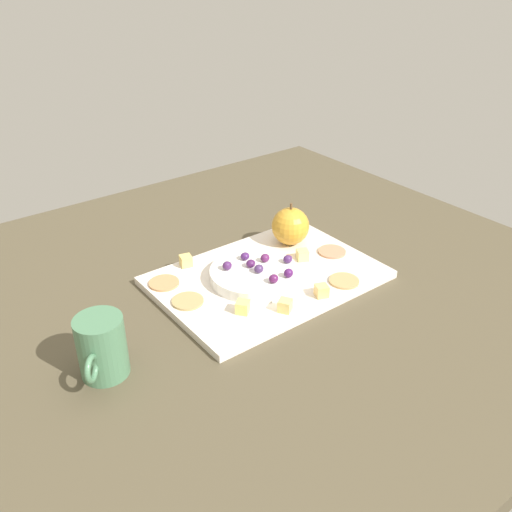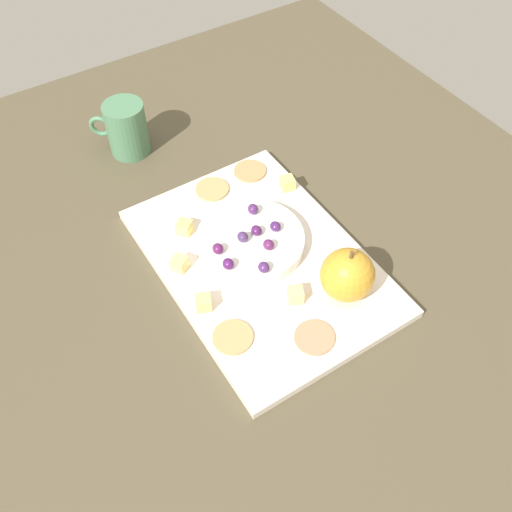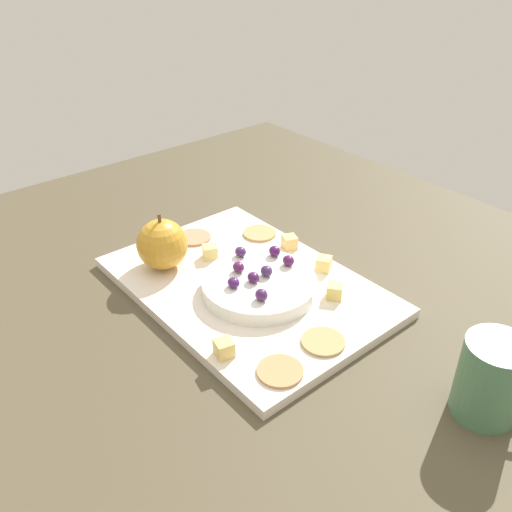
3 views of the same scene
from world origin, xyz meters
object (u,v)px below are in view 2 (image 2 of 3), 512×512
apple_whole (347,275)px  grape_3 (275,226)px  grape_1 (242,236)px  grape_2 (219,251)px  cracker_1 (233,337)px  cracker_2 (250,171)px  platter (261,261)px  cheese_cube_3 (184,227)px  grape_5 (253,209)px  grape_0 (264,267)px  cracker_0 (214,189)px  cup (126,129)px  grape_7 (256,231)px  grape_4 (228,264)px  cheese_cube_1 (287,183)px  grape_6 (270,244)px  cheese_cube_2 (295,295)px  serving_dish (252,243)px  cheese_cube_4 (179,263)px  cheese_cube_0 (203,303)px  cracker_3 (314,337)px

apple_whole → grape_3: apple_whole is taller
grape_1 → grape_2: size_ratio=1.00×
cracker_1 → cracker_2: 31.79cm
platter → cheese_cube_3: (10.46, 6.88, 1.72)cm
grape_3 → grape_5: grape_5 is taller
grape_1 → grape_0: bearing=176.0°
platter → cheese_cube_3: bearing=33.3°
cracker_0 → cup: 19.15cm
cracker_2 → grape_2: size_ratio=3.11×
cracker_1 → cup: (42.96, -4.91, 3.06)cm
grape_7 → grape_4: bearing=115.3°
cheese_cube_1 → grape_6: size_ratio=1.20×
cheese_cube_2 → grape_3: (10.66, -3.78, 1.70)cm
cup → grape_7: bearing=-168.2°
cheese_cube_3 → cracker_2: size_ratio=0.38×
serving_dish → grape_2: grape_2 is taller
grape_7 → cheese_cube_1: bearing=-55.5°
cracker_2 → grape_4: (-16.72, 14.00, 2.63)cm
cheese_cube_4 → cracker_1: 14.02cm
cheese_cube_2 → grape_3: 11.44cm
cheese_cube_0 → cracker_3: bearing=-140.9°
cheese_cube_2 → grape_6: 8.50cm
grape_6 → grape_7: size_ratio=1.00×
cheese_cube_0 → cheese_cube_4: (7.73, -0.41, 0.00)cm
grape_4 → grape_6: (-0.08, -6.85, -0.03)cm
serving_dish → cheese_cube_4: (2.22, 10.73, 0.01)cm
cheese_cube_3 → grape_6: size_ratio=1.20×
serving_dish → grape_0: 6.41cm
platter → cheese_cube_0: (-2.99, 11.11, 1.72)cm
cheese_cube_0 → grape_6: bearing=-78.1°
grape_2 → cracker_3: bearing=-167.0°
serving_dish → grape_2: size_ratio=9.20×
cheese_cube_3 → cheese_cube_4: same height
grape_2 → grape_5: (4.23, -8.28, 0.04)cm
cup → platter: bearing=-170.9°
grape_0 → cheese_cube_3: bearing=20.4°
grape_3 → grape_4: bearing=104.1°
apple_whole → grape_2: (13.56, 12.02, -0.91)cm
cracker_0 → grape_1: grape_1 is taller
cheese_cube_1 → cheese_cube_3: (0.44, 18.41, 0.00)cm
cheese_cube_1 → grape_7: grape_7 is taller
serving_dish → cracker_2: bearing=-31.2°
cracker_1 → cheese_cube_1: bearing=-48.6°
cheese_cube_3 → cracker_3: size_ratio=0.38×
cracker_0 → grape_2: 15.41cm
apple_whole → grape_3: (13.18, 2.78, -0.99)cm
cracker_3 → cheese_cube_0: bearing=39.1°
cheese_cube_4 → cracker_0: size_ratio=0.38×
cracker_2 → cheese_cube_3: bearing=111.2°
cracker_0 → grape_7: size_ratio=3.11×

